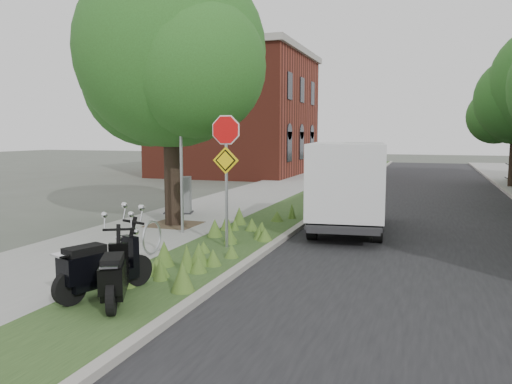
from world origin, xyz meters
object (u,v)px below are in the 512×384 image
at_px(scooter_near, 114,280).
at_px(box_truck, 347,183).
at_px(scooter_far, 94,272).
at_px(utility_cabinet, 178,196).
at_px(sign_assembly, 226,154).

xyz_separation_m(scooter_near, box_truck, (2.36, 7.72, 0.89)).
bearing_deg(box_truck, scooter_near, -107.00).
xyz_separation_m(scooter_far, utility_cabinet, (-2.88, 8.26, 0.16)).
bearing_deg(scooter_far, utility_cabinet, 109.24).
bearing_deg(sign_assembly, utility_cabinet, 129.95).
bearing_deg(box_truck, sign_assembly, -123.46).
relative_size(sign_assembly, utility_cabinet, 2.62).
height_order(scooter_near, scooter_far, scooter_far).
bearing_deg(sign_assembly, scooter_far, -98.55).
xyz_separation_m(scooter_near, utility_cabinet, (-3.41, 8.47, 0.19)).
bearing_deg(box_truck, utility_cabinet, 172.65).
distance_m(sign_assembly, utility_cabinet, 5.68).
bearing_deg(utility_cabinet, scooter_near, -68.08).
bearing_deg(scooter_near, utility_cabinet, 111.92).
bearing_deg(scooter_near, scooter_far, 158.71).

